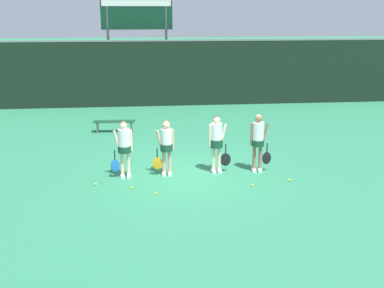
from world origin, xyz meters
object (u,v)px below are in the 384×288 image
(tennis_ball_2, at_px, (252,185))
(tennis_ball_4, at_px, (169,155))
(bench_courtside, at_px, (114,123))
(tennis_ball_1, at_px, (154,165))
(tennis_ball_0, at_px, (132,188))
(tennis_ball_6, at_px, (289,180))
(player_1, at_px, (166,143))
(player_0, at_px, (124,145))
(player_2, at_px, (217,140))
(player_3, at_px, (258,138))
(tennis_ball_5, at_px, (156,194))
(tennis_ball_3, at_px, (96,184))
(scoreboard, at_px, (137,24))

(tennis_ball_2, relative_size, tennis_ball_4, 1.01)
(bench_courtside, height_order, tennis_ball_1, bench_courtside)
(tennis_ball_0, bearing_deg, tennis_ball_4, 67.46)
(tennis_ball_6, bearing_deg, player_1, 165.75)
(player_0, xyz_separation_m, player_1, (1.20, 0.06, -0.01))
(bench_courtside, xyz_separation_m, tennis_ball_6, (5.27, -5.90, -0.36))
(tennis_ball_4, bearing_deg, player_2, -51.44)
(player_1, bearing_deg, tennis_ball_6, -12.07)
(bench_courtside, distance_m, tennis_ball_2, 7.44)
(player_3, relative_size, tennis_ball_0, 26.54)
(tennis_ball_0, height_order, tennis_ball_6, tennis_ball_6)
(player_2, bearing_deg, tennis_ball_5, -146.39)
(bench_courtside, distance_m, tennis_ball_3, 5.68)
(player_2, bearing_deg, tennis_ball_3, -174.67)
(player_2, xyz_separation_m, tennis_ball_5, (-1.85, -1.54, -0.99))
(bench_courtside, relative_size, tennis_ball_3, 23.55)
(player_3, bearing_deg, tennis_ball_1, 168.56)
(tennis_ball_1, relative_size, tennis_ball_5, 1.08)
(tennis_ball_2, height_order, tennis_ball_5, same)
(tennis_ball_0, distance_m, tennis_ball_2, 3.30)
(tennis_ball_0, distance_m, tennis_ball_5, 0.79)
(player_1, xyz_separation_m, player_2, (1.49, 0.08, 0.05))
(tennis_ball_1, xyz_separation_m, tennis_ball_4, (0.50, 0.90, -0.00))
(player_0, xyz_separation_m, tennis_ball_2, (3.51, -1.08, -0.95))
(scoreboard, xyz_separation_m, tennis_ball_5, (0.56, -12.99, -3.97))
(tennis_ball_1, xyz_separation_m, tennis_ball_2, (2.66, -2.00, -0.00))
(player_0, relative_size, player_3, 0.95)
(player_0, distance_m, player_1, 1.20)
(tennis_ball_4, bearing_deg, tennis_ball_0, -112.54)
(tennis_ball_6, bearing_deg, player_0, 170.11)
(player_2, relative_size, tennis_ball_6, 24.73)
(player_1, relative_size, tennis_ball_0, 24.89)
(tennis_ball_5, bearing_deg, player_2, 39.82)
(player_0, distance_m, tennis_ball_0, 1.34)
(player_1, xyz_separation_m, tennis_ball_3, (-2.00, -0.64, -0.93))
(player_0, height_order, player_2, player_2)
(player_3, distance_m, tennis_ball_6, 1.53)
(tennis_ball_1, xyz_separation_m, tennis_ball_5, (-0.01, -2.32, -0.00))
(player_1, height_order, tennis_ball_4, player_1)
(player_0, distance_m, tennis_ball_2, 3.79)
(tennis_ball_5, bearing_deg, bench_courtside, 102.81)
(player_1, relative_size, player_2, 0.95)
(tennis_ball_2, bearing_deg, tennis_ball_5, -173.19)
(player_1, height_order, tennis_ball_3, player_1)
(tennis_ball_0, distance_m, tennis_ball_3, 1.07)
(tennis_ball_1, height_order, tennis_ball_3, same)
(player_3, bearing_deg, player_2, -178.08)
(tennis_ball_1, distance_m, tennis_ball_3, 2.22)
(player_2, relative_size, tennis_ball_1, 24.76)
(player_2, bearing_deg, tennis_ball_2, -62.38)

